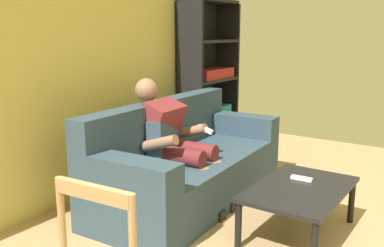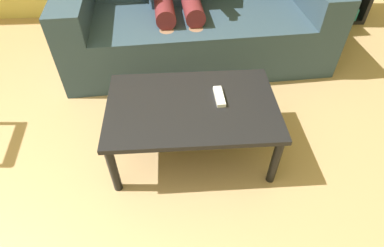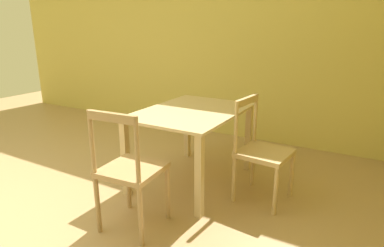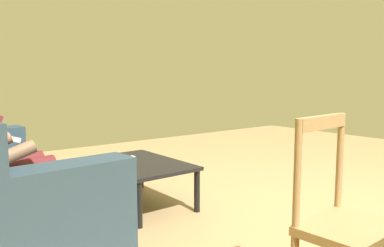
{
  "view_description": "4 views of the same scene",
  "coord_description": "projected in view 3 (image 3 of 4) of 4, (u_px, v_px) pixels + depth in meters",
  "views": [
    {
      "loc": [
        -1.71,
        0.09,
        1.54
      ],
      "look_at": [
        1.37,
        2.22,
        0.73
      ],
      "focal_mm": 39.53,
      "sensor_mm": 36.0,
      "label": 1
    },
    {
      "loc": [
        1.17,
        -0.21,
        1.6
      ],
      "look_at": [
        1.25,
        1.14,
        0.23
      ],
      "focal_mm": 29.38,
      "sensor_mm": 36.0,
      "label": 2
    },
    {
      "loc": [
        0.88,
        2.8,
        1.49
      ],
      "look_at": [
        -1.72,
        1.29,
        0.6
      ],
      "focal_mm": 30.54,
      "sensor_mm": 36.0,
      "label": 3
    },
    {
      "loc": [
        -1.59,
        2.8,
        1.11
      ],
      "look_at": [
        -0.17,
        1.68,
        0.9
      ],
      "focal_mm": 35.31,
      "sensor_mm": 36.0,
      "label": 4
    }
  ],
  "objects": [
    {
      "name": "wall_side",
      "position": [
        171.0,
        37.0,
        4.87
      ],
      "size": [
        0.12,
        6.3,
        2.7
      ],
      "primitive_type": "cube",
      "color": "#D2BE5D",
      "rests_on": "ground_plane"
    },
    {
      "name": "dining_table",
      "position": [
        192.0,
        122.0,
        3.13
      ],
      "size": [
        1.18,
        0.86,
        0.73
      ],
      "color": "#D1B27F",
      "rests_on": "ground_plane"
    },
    {
      "name": "dining_chair_near_wall",
      "position": [
        262.0,
        151.0,
        2.85
      ],
      "size": [
        0.46,
        0.46,
        0.91
      ],
      "color": "tan",
      "rests_on": "ground_plane"
    },
    {
      "name": "dining_chair_facing_couch",
      "position": [
        130.0,
        171.0,
        2.41
      ],
      "size": [
        0.45,
        0.45,
        0.95
      ],
      "color": "tan",
      "rests_on": "ground_plane"
    }
  ]
}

